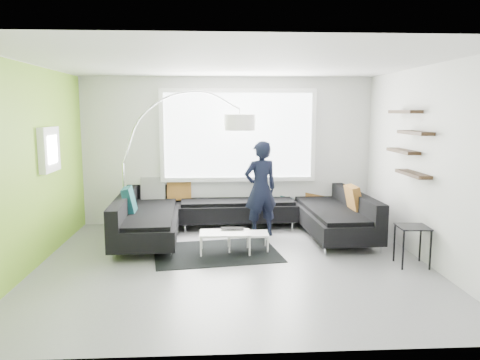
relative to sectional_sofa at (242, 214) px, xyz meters
name	(u,v)px	position (x,y,z in m)	size (l,w,h in m)	color
ground	(234,264)	(-0.20, -1.46, -0.40)	(5.50, 5.50, 0.00)	slate
room_shell	(235,136)	(-0.17, -1.25, 1.41)	(5.54, 5.04, 2.82)	silver
sectional_sofa	(242,214)	(0.00, 0.00, 0.00)	(4.27, 2.75, 0.90)	black
rug	(216,252)	(-0.45, -0.91, -0.39)	(1.88, 1.36, 0.01)	black
coffee_table	(237,241)	(-0.13, -0.86, -0.23)	(0.99, 0.58, 0.33)	white
arc_lamp	(123,163)	(-2.06, 0.34, 0.86)	(2.35, 0.78, 2.51)	white
side_table	(412,246)	(2.30, -1.67, -0.11)	(0.41, 0.41, 0.57)	black
person	(261,189)	(0.33, 0.04, 0.43)	(0.70, 0.58, 1.66)	black
laptop	(232,229)	(-0.20, -0.82, -0.06)	(0.37, 0.25, 0.03)	black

